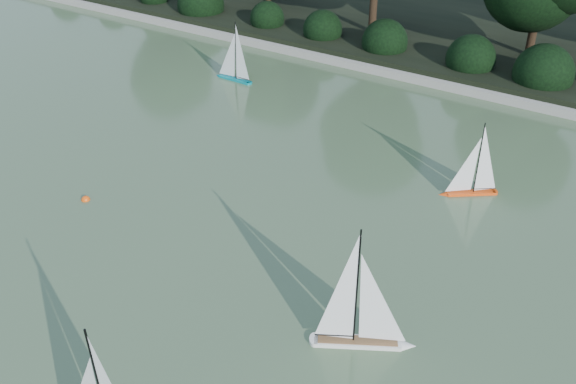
{
  "coord_description": "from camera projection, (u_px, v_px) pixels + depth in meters",
  "views": [
    {
      "loc": [
        4.48,
        -4.3,
        5.6
      ],
      "look_at": [
        0.05,
        2.32,
        0.7
      ],
      "focal_mm": 40.0,
      "sensor_mm": 36.0,
      "label": 1
    }
  ],
  "objects": [
    {
      "name": "ground",
      "position": [
        183.0,
        318.0,
        8.1
      ],
      "size": [
        80.0,
        80.0,
        0.0
      ],
      "primitive_type": "plane",
      "color": "#3C5030",
      "rests_on": "ground"
    },
    {
      "name": "pond_coping",
      "position": [
        451.0,
        85.0,
        14.43
      ],
      "size": [
        40.0,
        0.35,
        0.18
      ],
      "primitive_type": "cube",
      "color": "gray",
      "rests_on": "ground"
    },
    {
      "name": "far_bank",
      "position": [
        507.0,
        36.0,
        17.23
      ],
      "size": [
        40.0,
        8.0,
        0.3
      ],
      "primitive_type": "cube",
      "color": "black",
      "rests_on": "ground"
    },
    {
      "name": "shrub_hedge",
      "position": [
        467.0,
        59.0,
        14.88
      ],
      "size": [
        29.1,
        1.1,
        1.1
      ],
      "color": "black",
      "rests_on": "ground"
    },
    {
      "name": "sailboat_white_b",
      "position": [
        367.0,
        327.0,
        7.57
      ],
      "size": [
        1.2,
        0.79,
        1.77
      ],
      "color": "white",
      "rests_on": "ground"
    },
    {
      "name": "sailboat_orange",
      "position": [
        468.0,
        183.0,
        10.53
      ],
      "size": [
        0.87,
        0.71,
        1.37
      ],
      "color": "#FF4B0F",
      "rests_on": "ground"
    },
    {
      "name": "sailboat_teal",
      "position": [
        232.0,
        70.0,
        14.86
      ],
      "size": [
        1.07,
        0.2,
        1.46
      ],
      "color": "#047A83",
      "rests_on": "ground"
    },
    {
      "name": "race_buoy",
      "position": [
        86.0,
        200.0,
        10.48
      ],
      "size": [
        0.14,
        0.14,
        0.14
      ],
      "primitive_type": "sphere",
      "color": "#FE530D",
      "rests_on": "ground"
    }
  ]
}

